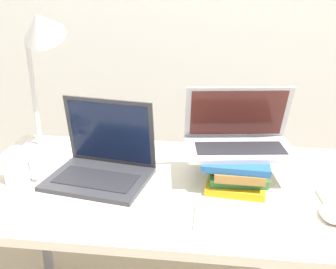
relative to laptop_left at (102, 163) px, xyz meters
The scene contains 8 objects.
desk 0.28m from the laptop_left, ahead, with size 1.44×0.75×0.71m.
laptop_left is the anchor object (origin of this frame).
book_stack 0.48m from the laptop_left, ahead, with size 0.23×0.29×0.11m.
laptop_on_books 0.49m from the laptop_left, ahead, with size 0.40×0.27×0.22m.
wireless_keyboard 0.55m from the laptop_left, 24.59° to the right, with size 0.30×0.13×0.01m.
mouse 0.77m from the laptop_left, 13.45° to the right, with size 0.06×0.10×0.03m.
mug 0.29m from the laptop_left, 165.85° to the right, with size 0.14×0.09×0.11m.
desk_lamp 0.51m from the laptop_left, 144.53° to the left, with size 0.23×0.20×0.59m.
Camera 1 is at (0.14, -0.84, 1.36)m, focal length 42.00 mm.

